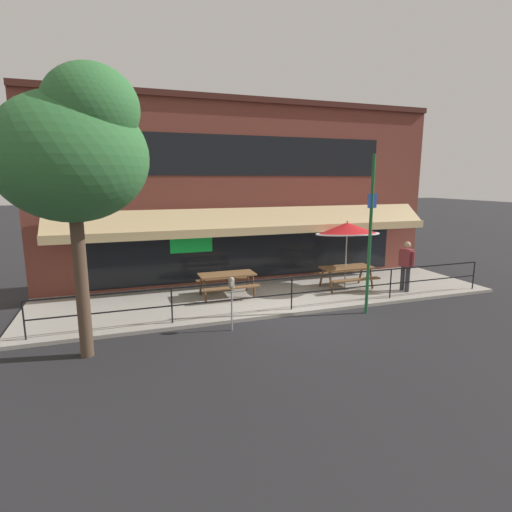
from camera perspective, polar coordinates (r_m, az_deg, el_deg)
ground_plane at (r=11.63m, az=5.68°, el=-8.49°), size 120.00×120.00×0.00m
patio_deck at (r=13.37m, az=2.08°, el=-5.64°), size 15.00×4.00×0.10m
restaurant_building at (r=14.92m, az=-0.95°, el=8.90°), size 15.00×1.60×6.70m
patio_railing at (r=11.65m, az=5.13°, el=-4.33°), size 13.84×0.04×0.97m
picnic_table_left at (r=12.95m, az=-4.17°, el=-3.20°), size 1.80×1.42×0.76m
picnic_table_centre at (r=14.26m, az=12.82°, el=-2.12°), size 1.80×1.42×0.76m
patio_umbrella_centre at (r=14.08m, az=12.90°, el=3.80°), size 2.14×2.14×2.39m
pedestrian_walking at (r=14.39m, az=20.65°, el=-1.01°), size 0.32×0.61×1.71m
parking_meter_near at (r=10.18m, az=-3.51°, el=-4.51°), size 0.15×0.16×1.42m
street_sign_pole at (r=11.72m, az=15.99°, el=3.00°), size 0.28×0.09×4.54m
street_tree_curbside at (r=9.03m, az=-24.48°, el=13.66°), size 3.08×2.77×6.05m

